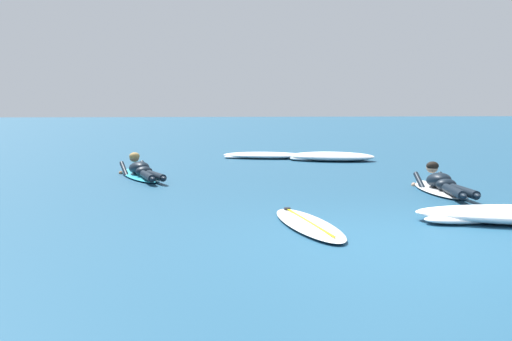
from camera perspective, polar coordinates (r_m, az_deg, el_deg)
name	(u,v)px	position (r m, az deg, el deg)	size (l,w,h in m)	color
ground_plane	(275,160)	(16.35, 1.82, 1.03)	(120.00, 120.00, 0.00)	navy
surfer_near	(442,185)	(10.67, 17.29, -1.33)	(0.76, 2.53, 0.54)	white
surfer_far	(141,171)	(12.45, -10.92, -0.09)	(1.20, 2.66, 0.54)	#2DB2D1
drifting_surfboard	(308,224)	(7.42, 4.94, -5.08)	(0.78, 2.21, 0.16)	white
whitewater_mid_left	(265,155)	(16.79, 0.87, 1.45)	(2.52, 1.46, 0.18)	white
whitewater_mid_right	(331,157)	(16.19, 7.20, 1.32)	(2.55, 1.82, 0.24)	white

